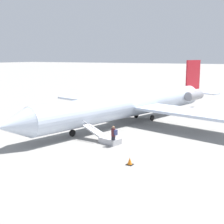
{
  "coord_description": "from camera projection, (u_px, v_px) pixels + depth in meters",
  "views": [
    {
      "loc": [
        31.63,
        15.34,
        7.5
      ],
      "look_at": [
        4.05,
        -0.12,
        1.86
      ],
      "focal_mm": 50.0,
      "sensor_mm": 36.0,
      "label": 1
    }
  ],
  "objects": [
    {
      "name": "passenger",
      "position": [
        114.0,
        134.0,
        26.36
      ],
      "size": [
        0.4,
        0.56,
        1.74
      ],
      "rotation": [
        0.0,
        0.0,
        -1.81
      ],
      "color": "#23232D",
      "rests_on": "ground"
    },
    {
      "name": "traffic_cone_near_stairs",
      "position": [
        130.0,
        161.0,
        21.86
      ],
      "size": [
        0.47,
        0.47,
        0.52
      ],
      "color": "black",
      "rests_on": "ground"
    },
    {
      "name": "airplane_main",
      "position": [
        136.0,
        104.0,
        36.21
      ],
      "size": [
        32.49,
        25.15,
        7.0
      ],
      "rotation": [
        0.0,
        0.0,
        -0.24
      ],
      "color": "silver",
      "rests_on": "ground"
    },
    {
      "name": "ground_plane",
      "position": [
        130.0,
        123.0,
        35.86
      ],
      "size": [
        600.0,
        600.0,
        0.0
      ],
      "primitive_type": "plane",
      "color": "gray"
    },
    {
      "name": "boarding_stairs",
      "position": [
        106.0,
        138.0,
        27.49
      ],
      "size": [
        1.93,
        4.14,
        1.73
      ],
      "rotation": [
        0.0,
        0.0,
        -1.81
      ],
      "color": "#B2B2B7",
      "rests_on": "ground"
    }
  ]
}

